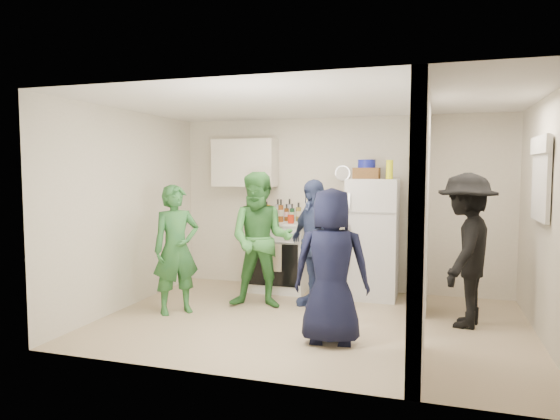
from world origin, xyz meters
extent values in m
plane|color=tan|center=(0.00, 0.00, 0.00)|extent=(4.80, 4.80, 0.00)
plane|color=silver|center=(0.00, 1.70, 1.25)|extent=(4.80, 0.00, 4.80)
plane|color=silver|center=(0.00, -1.70, 1.25)|extent=(4.80, 0.00, 4.80)
plane|color=silver|center=(-2.40, 0.00, 1.25)|extent=(0.00, 3.40, 3.40)
plane|color=silver|center=(2.40, 0.00, 1.25)|extent=(0.00, 3.40, 3.40)
plane|color=white|center=(0.00, 0.00, 2.50)|extent=(4.80, 4.80, 0.00)
cube|color=silver|center=(1.20, 1.10, 1.25)|extent=(0.12, 1.20, 2.50)
cube|color=silver|center=(1.20, -1.10, 1.25)|extent=(0.12, 1.20, 2.50)
cube|color=silver|center=(1.20, 0.00, 2.30)|extent=(0.12, 1.00, 0.40)
cube|color=white|center=(-0.80, 1.37, 0.50)|extent=(0.84, 0.70, 1.00)
cube|color=silver|center=(-1.40, 1.52, 1.85)|extent=(0.95, 0.34, 0.70)
cube|color=silver|center=(0.53, 1.34, 0.81)|extent=(0.67, 0.65, 1.63)
cube|color=brown|center=(0.43, 1.39, 1.70)|extent=(0.35, 0.25, 0.15)
cylinder|color=#161D97|center=(0.43, 1.39, 1.83)|extent=(0.24, 0.24, 0.11)
cylinder|color=#F8FF15|center=(0.75, 1.24, 1.75)|extent=(0.09, 0.09, 0.25)
cylinder|color=white|center=(0.05, 1.68, 1.70)|extent=(0.22, 0.02, 0.22)
cube|color=olive|center=(0.00, 1.65, 1.35)|extent=(0.35, 0.08, 0.03)
cube|color=black|center=(2.38, 0.20, 1.65)|extent=(0.03, 0.70, 0.80)
cube|color=white|center=(2.36, 0.20, 1.65)|extent=(0.04, 0.76, 0.86)
cube|color=white|center=(2.34, 0.20, 2.00)|extent=(0.04, 0.82, 0.18)
cylinder|color=yellow|center=(-0.92, 1.15, 1.13)|extent=(0.09, 0.09, 0.25)
cylinder|color=#AD220B|center=(-0.58, 1.17, 1.06)|extent=(0.09, 0.09, 0.12)
imported|color=#30692A|center=(-1.66, -0.13, 0.78)|extent=(0.67, 0.67, 1.57)
imported|color=#41893C|center=(-0.76, 0.42, 0.86)|extent=(0.93, 0.78, 1.72)
imported|color=navy|center=(-0.13, 0.65, 0.81)|extent=(0.97, 0.94, 1.63)
imported|color=black|center=(0.36, -0.63, 0.79)|extent=(0.82, 0.58, 1.57)
imported|color=black|center=(1.67, 0.38, 0.86)|extent=(0.89, 1.23, 1.72)
cylinder|color=maroon|center=(-1.07, 1.50, 1.15)|extent=(0.07, 0.07, 0.30)
cylinder|color=#15401E|center=(-0.98, 1.29, 1.15)|extent=(0.07, 0.07, 0.29)
cylinder|color=#9EA4AB|center=(-0.89, 1.53, 1.16)|extent=(0.08, 0.08, 0.31)
cylinder|color=brown|center=(-0.77, 1.31, 1.16)|extent=(0.07, 0.07, 0.32)
cylinder|color=#ABB0BE|center=(-0.71, 1.54, 1.16)|extent=(0.07, 0.07, 0.32)
cylinder|color=#153B21|center=(-0.63, 1.40, 1.13)|extent=(0.07, 0.07, 0.26)
cylinder|color=olive|center=(-0.56, 1.49, 1.14)|extent=(0.08, 0.08, 0.27)
cylinder|color=#B3BAC0|center=(-1.08, 1.25, 1.16)|extent=(0.07, 0.07, 0.32)
cylinder|color=#5C310F|center=(-0.73, 1.47, 1.13)|extent=(0.07, 0.07, 0.25)
camera|label=1|loc=(1.32, -5.48, 1.74)|focal=32.00mm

